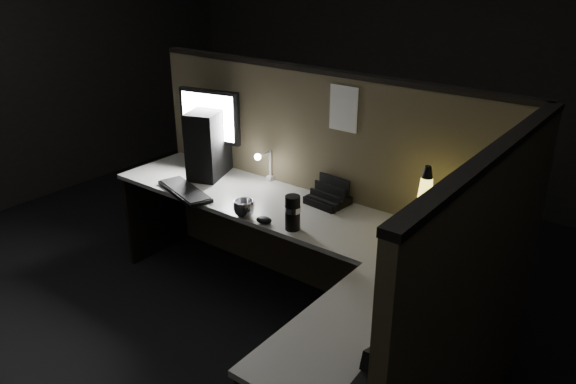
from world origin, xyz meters
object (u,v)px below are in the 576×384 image
Objects in this scene: pc_tower at (211,141)px; desk_phone at (392,379)px; lava_lamp at (423,212)px; monitor at (210,123)px; keyboard at (185,191)px.

pc_tower is 1.85× the size of desk_phone.
pc_tower is at bearing 146.43° from desk_phone.
pc_tower is at bearing 177.58° from lava_lamp.
pc_tower is 0.12m from monitor.
monitor reaches higher than pc_tower.
keyboard is at bearing -93.67° from pc_tower.
keyboard is at bearing -168.40° from lava_lamp.
pc_tower is 0.45m from keyboard.
monitor is 1.33× the size of lava_lamp.
monitor reaches higher than lava_lamp.
pc_tower is 1.63m from lava_lamp.
pc_tower is 1.06× the size of lava_lamp.
desk_phone is at bearing -4.90° from keyboard.
pc_tower reaches higher than keyboard.
monitor is at bearing 119.29° from pc_tower.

